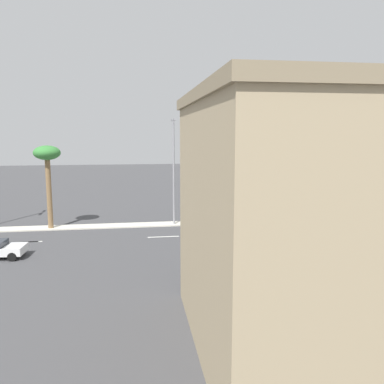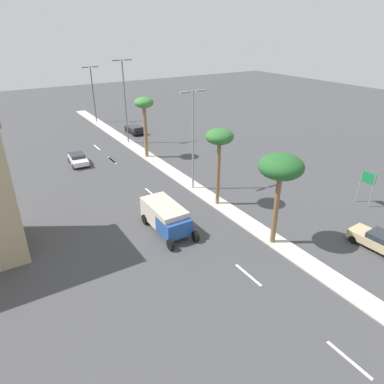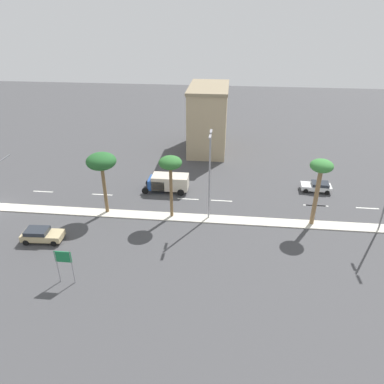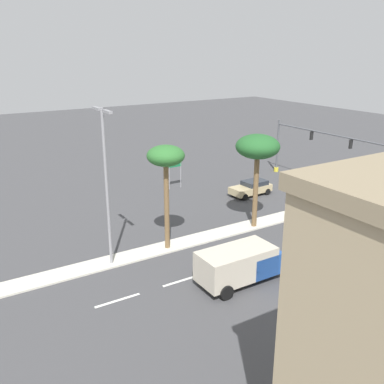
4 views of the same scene
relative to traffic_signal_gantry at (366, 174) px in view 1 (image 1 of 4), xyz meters
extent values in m
plane|color=#424244|center=(-7.71, 26.70, -3.98)|extent=(160.00, 160.00, 0.00)
cube|color=beige|center=(-7.71, 34.68, -3.92)|extent=(1.80, 71.79, 0.12)
cube|color=silver|center=(-12.43, 11.13, -3.97)|extent=(0.20, 2.80, 0.01)
cube|color=silver|center=(-12.43, 22.75, -3.97)|extent=(0.20, 2.80, 0.01)
cube|color=silver|center=(-12.43, 27.15, -3.97)|extent=(0.20, 2.80, 0.01)
cube|color=silver|center=(-12.43, 39.28, -3.97)|extent=(0.20, 2.80, 0.01)
cube|color=silver|center=(-12.43, 38.96, -3.97)|extent=(0.20, 2.80, 0.01)
cylinder|color=#515459|center=(3.91, 0.00, -0.89)|extent=(0.24, 0.24, 6.18)
cylinder|color=gold|center=(3.91, 0.00, -3.73)|extent=(0.53, 0.53, 0.50)
cube|color=black|center=(-1.19, 0.00, 1.19)|extent=(0.20, 0.32, 0.90)
sphere|color=red|center=(-1.19, -0.12, 1.49)|extent=(0.18, 0.18, 0.18)
cylinder|color=gray|center=(4.55, 12.90, -2.26)|extent=(0.10, 0.10, 3.44)
cylinder|color=gray|center=(4.55, 14.29, -2.26)|extent=(0.10, 0.10, 3.44)
cube|color=#19723F|center=(4.55, 13.59, -1.10)|extent=(0.08, 1.54, 1.13)
cube|color=tan|center=(-31.33, 24.04, 1.22)|extent=(11.73, 6.19, 10.40)
cube|color=gray|center=(-31.33, 24.04, 6.67)|extent=(12.03, 6.49, 0.50)
cylinder|color=brown|center=(-8.03, 13.28, -0.83)|extent=(0.41, 0.41, 6.05)
ellipsoid|color=#235B28|center=(-8.03, 13.28, 2.80)|extent=(3.46, 3.46, 1.90)
cylinder|color=brown|center=(-7.88, 21.33, -0.63)|extent=(0.36, 0.36, 6.45)
ellipsoid|color=#2D6B2D|center=(-7.88, 21.33, 3.05)|extent=(2.64, 2.64, 1.45)
cylinder|color=olive|center=(-7.92, 37.74, -0.45)|extent=(0.49, 0.49, 6.82)
ellipsoid|color=#387F38|center=(-7.92, 37.74, 3.40)|extent=(2.49, 2.49, 1.37)
cylinder|color=gray|center=(-8.00, 25.74, 1.39)|extent=(0.20, 0.20, 10.50)
cube|color=gray|center=(-8.90, 25.74, 6.49)|extent=(1.10, 0.24, 0.16)
cube|color=gray|center=(-7.10, 25.74, 6.49)|extent=(1.10, 0.24, 0.16)
cylinder|color=black|center=(-15.81, 38.40, -3.66)|extent=(0.26, 0.65, 0.64)
cylinder|color=black|center=(-17.60, 38.52, -3.66)|extent=(0.26, 0.65, 0.64)
cube|color=tan|center=(-1.44, 8.32, -3.32)|extent=(2.10, 4.38, 0.68)
cube|color=#262B33|center=(-1.41, 7.78, -2.75)|extent=(1.81, 2.44, 0.44)
cylinder|color=black|center=(-2.41, 9.77, -3.66)|extent=(0.25, 0.65, 0.64)
cylinder|color=black|center=(-0.63, 9.87, -3.66)|extent=(0.25, 0.65, 0.64)
cylinder|color=black|center=(-2.25, 6.77, -3.66)|extent=(0.25, 0.65, 0.64)
cylinder|color=black|center=(-0.47, 6.87, -3.66)|extent=(0.25, 0.65, 0.64)
cube|color=#234C99|center=(-14.50, 18.32, -2.83)|extent=(2.35, 2.28, 1.39)
cube|color=beige|center=(-14.50, 20.10, -2.60)|extent=(2.35, 4.86, 1.87)
cylinder|color=black|center=(-13.32, 16.85, -3.53)|extent=(0.28, 0.90, 0.90)
cylinder|color=black|center=(-15.68, 16.85, -3.53)|extent=(0.28, 0.90, 0.90)
cylinder|color=black|center=(-13.32, 21.67, -3.53)|extent=(0.28, 0.90, 0.90)
cylinder|color=black|center=(-15.68, 21.67, -3.53)|extent=(0.28, 0.90, 0.90)
camera|label=1|loc=(-46.62, 29.59, 5.20)|focal=36.71mm
camera|label=2|loc=(-26.52, -3.84, 12.32)|focal=32.66mm
camera|label=3|loc=(28.69, 27.67, 18.68)|focal=33.61mm
camera|label=4|loc=(-33.55, 35.12, 10.03)|focal=40.69mm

